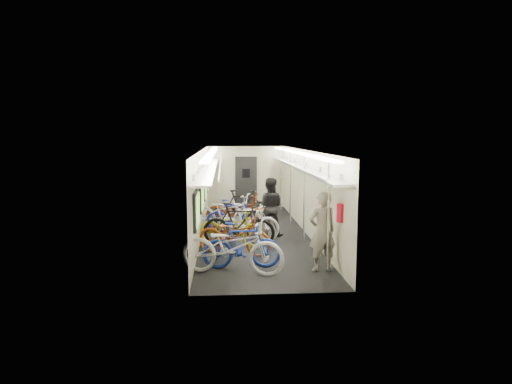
{
  "coord_description": "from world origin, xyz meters",
  "views": [
    {
      "loc": [
        -0.86,
        -12.82,
        2.82
      ],
      "look_at": [
        0.08,
        0.56,
        1.15
      ],
      "focal_mm": 32.0,
      "sensor_mm": 36.0,
      "label": 1
    }
  ],
  "objects": [
    {
      "name": "bicycle_9",
      "position": [
        -0.29,
        1.52,
        0.56
      ],
      "size": [
        1.93,
        0.92,
        1.12
      ],
      "primitive_type": "imported",
      "rotation": [
        0.0,
        0.0,
        1.79
      ],
      "color": "black",
      "rests_on": "ground"
    },
    {
      "name": "bicycle_8",
      "position": [
        -0.46,
        0.73,
        0.54
      ],
      "size": [
        2.19,
        1.39,
        1.09
      ],
      "primitive_type": "imported",
      "rotation": [
        0.0,
        0.0,
        1.22
      ],
      "color": "maroon",
      "rests_on": "ground"
    },
    {
      "name": "passenger_near",
      "position": [
        1.17,
        -3.65,
        0.84
      ],
      "size": [
        0.68,
        0.52,
        1.67
      ],
      "primitive_type": "imported",
      "rotation": [
        0.0,
        0.0,
        3.36
      ],
      "color": "gray",
      "rests_on": "ground"
    },
    {
      "name": "bicycle_4",
      "position": [
        -0.69,
        -1.25,
        0.46
      ],
      "size": [
        1.86,
        1.24,
        0.93
      ],
      "primitive_type": "imported",
      "rotation": [
        0.0,
        0.0,
        1.18
      ],
      "color": "#CCC513",
      "rests_on": "ground"
    },
    {
      "name": "backpack",
      "position": [
        1.53,
        -3.96,
        1.28
      ],
      "size": [
        0.29,
        0.23,
        0.38
      ],
      "primitive_type": "cube",
      "rotation": [
        0.0,
        0.0,
        0.42
      ],
      "color": "red",
      "rests_on": "passenger_near"
    },
    {
      "name": "bicycle_3",
      "position": [
        -0.5,
        -1.39,
        0.56
      ],
      "size": [
        1.93,
        0.89,
        1.12
      ],
      "primitive_type": "imported",
      "rotation": [
        0.0,
        0.0,
        1.37
      ],
      "color": "black",
      "rests_on": "ground"
    },
    {
      "name": "passenger_mid",
      "position": [
        0.41,
        -0.27,
        0.83
      ],
      "size": [
        0.91,
        0.76,
        1.65
      ],
      "primitive_type": "imported",
      "rotation": [
        0.0,
        0.0,
        2.96
      ],
      "color": "black",
      "rests_on": "ground"
    },
    {
      "name": "train_car_shell",
      "position": [
        -0.36,
        0.71,
        1.66
      ],
      "size": [
        10.0,
        10.0,
        10.0
      ],
      "color": "black",
      "rests_on": "ground"
    },
    {
      "name": "bicycle_7",
      "position": [
        -0.59,
        0.39,
        0.48
      ],
      "size": [
        1.62,
        0.53,
        0.96
      ],
      "primitive_type": "imported",
      "rotation": [
        0.0,
        0.0,
        1.52
      ],
      "color": "#1D27AF",
      "rests_on": "ground"
    },
    {
      "name": "bicycle_6",
      "position": [
        -0.79,
        0.34,
        0.57
      ],
      "size": [
        2.29,
        1.48,
        1.14
      ],
      "primitive_type": "imported",
      "rotation": [
        0.0,
        0.0,
        1.21
      ],
      "color": "silver",
      "rests_on": "ground"
    },
    {
      "name": "bicycle_1",
      "position": [
        -0.5,
        -3.38,
        0.5
      ],
      "size": [
        1.67,
        0.49,
        1.0
      ],
      "primitive_type": "imported",
      "rotation": [
        0.0,
        0.0,
        1.56
      ],
      "color": "#1A349D",
      "rests_on": "ground"
    },
    {
      "name": "bicycle_5",
      "position": [
        -0.25,
        -0.87,
        0.51
      ],
      "size": [
        1.73,
        0.55,
        1.03
      ],
      "primitive_type": "imported",
      "rotation": [
        0.0,
        0.0,
        1.53
      ],
      "color": "silver",
      "rests_on": "ground"
    },
    {
      "name": "bicycle_2",
      "position": [
        -0.63,
        -2.25,
        0.48
      ],
      "size": [
        1.94,
        1.31,
        0.96
      ],
      "primitive_type": "imported",
      "rotation": [
        0.0,
        0.0,
        1.17
      ],
      "color": "maroon",
      "rests_on": "ground"
    },
    {
      "name": "bicycle_0",
      "position": [
        -0.7,
        -3.75,
        0.56
      ],
      "size": [
        2.27,
        1.32,
        1.13
      ],
      "primitive_type": "imported",
      "rotation": [
        0.0,
        0.0,
        1.28
      ],
      "color": "silver",
      "rests_on": "ground"
    }
  ]
}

